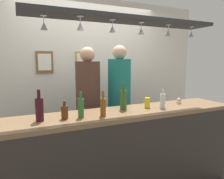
{
  "coord_description": "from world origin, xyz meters",
  "views": [
    {
      "loc": [
        -1.11,
        -2.35,
        1.56
      ],
      "look_at": [
        0.0,
        0.1,
        1.18
      ],
      "focal_mm": 33.14,
      "sensor_mm": 36.0,
      "label": 1
    }
  ],
  "objects_px": {
    "bottle_soda_clear": "(163,101)",
    "drink_can": "(147,103)",
    "bottle_wine_dark_red": "(39,109)",
    "bottle_beer_amber_tall": "(103,106)",
    "bottle_beer_brown_stubby": "(65,112)",
    "picture_frame_crest": "(81,59)",
    "bottle_champagne_green": "(123,100)",
    "bottle_beer_green_import": "(81,107)",
    "person_left_brown_shirt": "(88,97)",
    "cupcake": "(179,101)",
    "person_middle_teal_shirt": "(119,93)",
    "picture_frame_caricature": "(45,62)"
  },
  "relations": [
    {
      "from": "cupcake",
      "to": "picture_frame_caricature",
      "type": "xyz_separation_m",
      "value": [
        -1.52,
        1.35,
        0.5
      ]
    },
    {
      "from": "bottle_champagne_green",
      "to": "bottle_beer_amber_tall",
      "type": "relative_size",
      "value": 1.15
    },
    {
      "from": "bottle_champagne_green",
      "to": "bottle_wine_dark_red",
      "type": "distance_m",
      "value": 0.93
    },
    {
      "from": "person_middle_teal_shirt",
      "to": "bottle_soda_clear",
      "type": "distance_m",
      "value": 0.81
    },
    {
      "from": "picture_frame_crest",
      "to": "picture_frame_caricature",
      "type": "bearing_deg",
      "value": 180.0
    },
    {
      "from": "bottle_champagne_green",
      "to": "picture_frame_crest",
      "type": "xyz_separation_m",
      "value": [
        -0.12,
        1.33,
        0.46
      ]
    },
    {
      "from": "person_middle_teal_shirt",
      "to": "bottle_beer_amber_tall",
      "type": "bearing_deg",
      "value": -125.77
    },
    {
      "from": "bottle_champagne_green",
      "to": "picture_frame_caricature",
      "type": "relative_size",
      "value": 0.88
    },
    {
      "from": "bottle_beer_green_import",
      "to": "cupcake",
      "type": "distance_m",
      "value": 1.36
    },
    {
      "from": "person_left_brown_shirt",
      "to": "bottle_soda_clear",
      "type": "xyz_separation_m",
      "value": [
        0.67,
        -0.79,
        0.03
      ]
    },
    {
      "from": "person_left_brown_shirt",
      "to": "bottle_beer_amber_tall",
      "type": "distance_m",
      "value": 0.82
    },
    {
      "from": "bottle_soda_clear",
      "to": "picture_frame_crest",
      "type": "relative_size",
      "value": 0.88
    },
    {
      "from": "bottle_beer_brown_stubby",
      "to": "bottle_champagne_green",
      "type": "distance_m",
      "value": 0.71
    },
    {
      "from": "person_left_brown_shirt",
      "to": "bottle_wine_dark_red",
      "type": "relative_size",
      "value": 5.8
    },
    {
      "from": "drink_can",
      "to": "bottle_wine_dark_red",
      "type": "bearing_deg",
      "value": -177.73
    },
    {
      "from": "bottle_beer_green_import",
      "to": "bottle_champagne_green",
      "type": "bearing_deg",
      "value": 12.59
    },
    {
      "from": "bottle_soda_clear",
      "to": "drink_can",
      "type": "bearing_deg",
      "value": 147.75
    },
    {
      "from": "person_middle_teal_shirt",
      "to": "bottle_beer_amber_tall",
      "type": "relative_size",
      "value": 6.83
    },
    {
      "from": "person_left_brown_shirt",
      "to": "bottle_wine_dark_red",
      "type": "xyz_separation_m",
      "value": [
        -0.71,
        -0.74,
        0.06
      ]
    },
    {
      "from": "bottle_soda_clear",
      "to": "bottle_beer_amber_tall",
      "type": "height_order",
      "value": "bottle_beer_amber_tall"
    },
    {
      "from": "bottle_soda_clear",
      "to": "bottle_beer_amber_tall",
      "type": "relative_size",
      "value": 0.88
    },
    {
      "from": "bottle_beer_amber_tall",
      "to": "person_left_brown_shirt",
      "type": "bearing_deg",
      "value": 82.95
    },
    {
      "from": "person_left_brown_shirt",
      "to": "bottle_beer_brown_stubby",
      "type": "bearing_deg",
      "value": -122.35
    },
    {
      "from": "person_left_brown_shirt",
      "to": "bottle_champagne_green",
      "type": "distance_m",
      "value": 0.7
    },
    {
      "from": "bottle_soda_clear",
      "to": "cupcake",
      "type": "xyz_separation_m",
      "value": [
        0.35,
        0.11,
        -0.06
      ]
    },
    {
      "from": "picture_frame_crest",
      "to": "person_left_brown_shirt",
      "type": "bearing_deg",
      "value": -98.21
    },
    {
      "from": "person_left_brown_shirt",
      "to": "cupcake",
      "type": "bearing_deg",
      "value": -33.36
    },
    {
      "from": "person_middle_teal_shirt",
      "to": "bottle_beer_green_import",
      "type": "height_order",
      "value": "person_middle_teal_shirt"
    },
    {
      "from": "drink_can",
      "to": "picture_frame_crest",
      "type": "bearing_deg",
      "value": 107.35
    },
    {
      "from": "bottle_beer_brown_stubby",
      "to": "bottle_beer_green_import",
      "type": "xyz_separation_m",
      "value": [
        0.16,
        -0.02,
        0.03
      ]
    },
    {
      "from": "person_left_brown_shirt",
      "to": "bottle_wine_dark_red",
      "type": "height_order",
      "value": "person_left_brown_shirt"
    },
    {
      "from": "bottle_beer_green_import",
      "to": "person_left_brown_shirt",
      "type": "bearing_deg",
      "value": 67.46
    },
    {
      "from": "bottle_beer_amber_tall",
      "to": "picture_frame_crest",
      "type": "height_order",
      "value": "picture_frame_crest"
    },
    {
      "from": "person_left_brown_shirt",
      "to": "bottle_beer_amber_tall",
      "type": "xyz_separation_m",
      "value": [
        -0.1,
        -0.82,
        0.04
      ]
    },
    {
      "from": "bottle_beer_green_import",
      "to": "bottle_beer_amber_tall",
      "type": "xyz_separation_m",
      "value": [
        0.22,
        -0.04,
        -0.0
      ]
    },
    {
      "from": "bottle_beer_brown_stubby",
      "to": "bottle_champagne_green",
      "type": "relative_size",
      "value": 0.6
    },
    {
      "from": "bottle_beer_green_import",
      "to": "cupcake",
      "type": "bearing_deg",
      "value": 4.36
    },
    {
      "from": "person_left_brown_shirt",
      "to": "person_middle_teal_shirt",
      "type": "xyz_separation_m",
      "value": [
        0.49,
        -0.0,
        0.02
      ]
    },
    {
      "from": "cupcake",
      "to": "picture_frame_crest",
      "type": "relative_size",
      "value": 0.3
    },
    {
      "from": "bottle_beer_green_import",
      "to": "bottle_wine_dark_red",
      "type": "bearing_deg",
      "value": 174.56
    },
    {
      "from": "person_left_brown_shirt",
      "to": "bottle_wine_dark_red",
      "type": "bearing_deg",
      "value": -133.81
    },
    {
      "from": "bottle_beer_green_import",
      "to": "cupcake",
      "type": "relative_size",
      "value": 3.33
    },
    {
      "from": "bottle_wine_dark_red",
      "to": "person_left_brown_shirt",
      "type": "bearing_deg",
      "value": 46.19
    },
    {
      "from": "bottle_beer_green_import",
      "to": "picture_frame_caricature",
      "type": "bearing_deg",
      "value": 96.55
    },
    {
      "from": "bottle_wine_dark_red",
      "to": "picture_frame_caricature",
      "type": "distance_m",
      "value": 1.49
    },
    {
      "from": "person_left_brown_shirt",
      "to": "person_middle_teal_shirt",
      "type": "height_order",
      "value": "person_middle_teal_shirt"
    },
    {
      "from": "bottle_beer_amber_tall",
      "to": "drink_can",
      "type": "relative_size",
      "value": 2.13
    },
    {
      "from": "person_middle_teal_shirt",
      "to": "bottle_champagne_green",
      "type": "distance_m",
      "value": 0.71
    },
    {
      "from": "bottle_beer_brown_stubby",
      "to": "picture_frame_crest",
      "type": "height_order",
      "value": "picture_frame_crest"
    },
    {
      "from": "person_middle_teal_shirt",
      "to": "bottle_soda_clear",
      "type": "relative_size",
      "value": 7.72
    }
  ]
}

